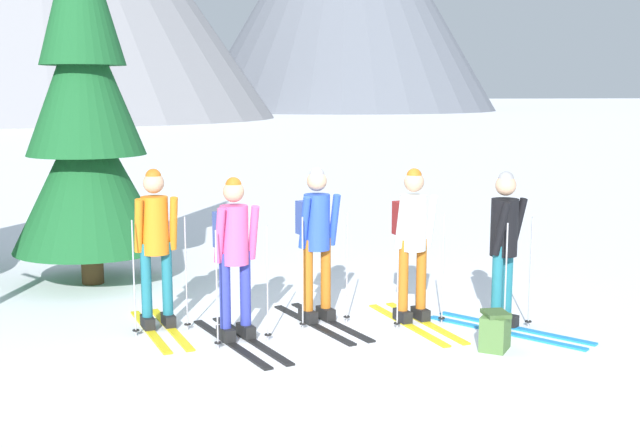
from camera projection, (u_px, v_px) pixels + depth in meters
name	position (u px, v px, depth m)	size (l,w,h in m)	color
ground_plane	(326.00, 329.00, 8.61)	(400.00, 400.00, 0.00)	white
skier_in_orange	(155.00, 240.00, 8.50)	(0.72, 1.65, 1.69)	yellow
skier_in_pink	(234.00, 250.00, 8.11)	(0.92, 1.77, 1.65)	black
skier_in_blue	(316.00, 236.00, 8.75)	(0.88, 1.67, 1.68)	black
skier_in_white	(412.00, 237.00, 8.74)	(0.69, 1.70, 1.67)	yellow
skier_in_black	(505.00, 245.00, 8.45)	(1.40, 1.56, 1.67)	#1E84D1
pine_tree_near	(85.00, 116.00, 10.29)	(1.95, 1.95, 4.72)	#51381E
backpack_on_snow_front	(495.00, 331.00, 7.91)	(0.38, 0.40, 0.38)	#4C7238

